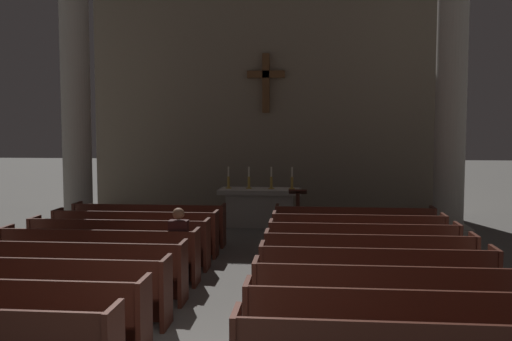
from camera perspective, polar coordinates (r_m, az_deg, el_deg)
The scene contains 24 objects.
pew_left_row_2 at distance 7.47m, azimuth -23.98°, elevation -13.07°, with size 3.41×0.50×0.95m.
pew_left_row_3 at distance 8.33m, azimuth -20.50°, elevation -11.14°, with size 3.41×0.50×0.95m.
pew_left_row_4 at distance 9.23m, azimuth -17.73°, elevation -9.54°, with size 3.41×0.50×0.95m.
pew_left_row_5 at distance 10.15m, azimuth -15.47°, elevation -8.21°, with size 3.41×0.50×0.95m.
pew_left_row_6 at distance 11.08m, azimuth -13.59°, elevation -7.10°, with size 3.41×0.50×0.95m.
pew_left_row_7 at distance 12.03m, azimuth -12.02°, elevation -6.15°, with size 3.41×0.50×0.95m.
pew_left_row_8 at distance 12.99m, azimuth -10.69°, elevation -5.34°, with size 3.41×0.50×0.95m.
pew_right_row_2 at distance 6.66m, azimuth 14.12°, elevation -15.00°, with size 3.41×0.50×0.95m.
pew_right_row_3 at distance 7.61m, azimuth 12.91°, elevation -12.46°, with size 3.41×0.50×0.95m.
pew_right_row_4 at distance 8.58m, azimuth 12.00°, elevation -10.49°, with size 3.41×0.50×0.95m.
pew_right_row_5 at distance 9.56m, azimuth 11.28°, elevation -8.92°, with size 3.41×0.50×0.95m.
pew_right_row_6 at distance 10.55m, azimuth 10.69°, elevation -7.64°, with size 3.41×0.50×0.95m.
pew_right_row_7 at distance 11.54m, azimuth 10.22°, elevation -6.58°, with size 3.41×0.50×0.95m.
pew_right_row_8 at distance 12.54m, azimuth 9.81°, elevation -5.68°, with size 3.41×0.50×0.95m.
column_left_second at distance 15.49m, azimuth -17.66°, elevation 6.71°, with size 1.11×1.11×6.84m.
column_right_second at distance 14.70m, azimuth 19.02°, elevation 6.81°, with size 1.11×1.11×6.84m.
altar at distance 15.18m, azimuth 0.41°, elevation -3.62°, with size 2.20×0.90×1.01m.
candlestick_outer_left at distance 15.19m, azimuth -2.79°, elevation -1.12°, with size 0.16×0.16×0.58m.
candlestick_inner_left at distance 15.13m, azimuth -0.72°, elevation -1.14°, with size 0.16×0.16×0.58m.
candlestick_inner_right at distance 15.07m, azimuth 1.55°, elevation -1.16°, with size 0.16×0.16×0.58m.
candlestick_outer_right at distance 15.05m, azimuth 3.64°, elevation -1.18°, with size 0.16×0.16×0.58m.
apse_with_cross at distance 17.35m, azimuth 1.07°, elevation 7.54°, with size 10.65×0.46×7.19m.
lectern at distance 13.94m, azimuth 4.21°, elevation -4.31°, with size 0.44×0.36×1.15m.
lone_worshipper at distance 9.74m, azimuth -7.67°, elevation -7.33°, with size 0.32×0.43×1.32m.
Camera 1 is at (1.27, -5.22, 2.69)m, focal length 39.76 mm.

